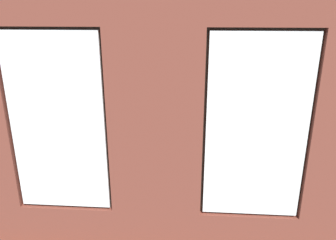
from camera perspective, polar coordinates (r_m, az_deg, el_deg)
ground_plane at (r=6.49m, az=0.50°, el=-7.61°), size 6.27×5.90×0.10m
brick_wall_with_windows at (r=3.43m, az=-2.26°, el=-0.26°), size 5.67×0.30×3.47m
white_wall_right at (r=6.52m, az=-25.02°, el=7.32°), size 0.10×4.90×3.47m
couch_by_window at (r=4.65m, az=-3.22°, el=-13.94°), size 1.90×0.87×0.80m
couch_left at (r=6.66m, az=19.27°, el=-4.41°), size 0.88×1.74×0.80m
coffee_table at (r=6.12m, az=-0.44°, el=-4.61°), size 1.54×0.84×0.46m
cup_ceramic at (r=5.96m, az=0.57°, el=-4.26°), size 0.08×0.08×0.09m
table_plant_small at (r=6.17m, az=3.59°, el=-2.66°), size 0.14×0.14×0.24m
remote_silver at (r=6.21m, az=-2.13°, el=-3.64°), size 0.08×0.18×0.02m
media_console at (r=7.12m, az=-19.80°, el=-3.84°), size 0.90×0.42×0.46m
tv_flatscreen at (r=6.94m, az=-20.30°, el=0.38°), size 0.93×0.20×0.64m
potted_plant_foreground_right at (r=8.42m, az=-13.65°, el=3.03°), size 0.74×0.75×1.31m
potted_plant_corner_near_left at (r=8.34m, az=17.29°, el=0.98°), size 0.34×0.34×0.64m
potted_plant_by_left_couch at (r=7.76m, az=14.11°, el=-0.32°), size 0.30×0.30×0.52m
potted_plant_beside_window_right at (r=4.83m, az=-21.48°, el=-10.23°), size 1.05×0.92×1.60m
potted_plant_near_tv at (r=6.02m, az=-18.70°, el=-4.51°), size 0.62×0.62×0.81m
potted_plant_between_couches at (r=4.55m, az=14.77°, el=-9.85°), size 0.95×0.93×1.16m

